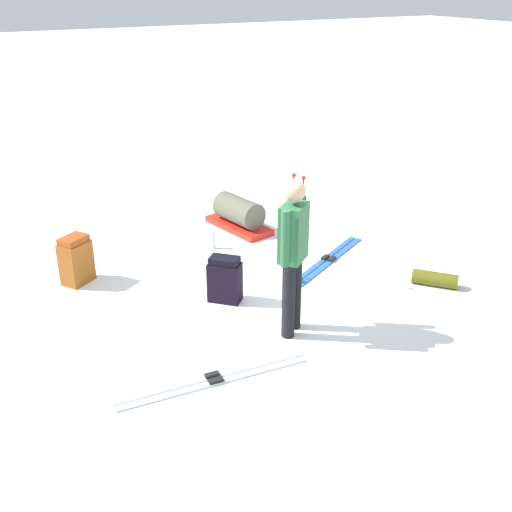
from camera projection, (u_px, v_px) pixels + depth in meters
name	position (u px, v px, depth m)	size (l,w,h in m)	color
ground_plane	(256.00, 312.00, 7.02)	(80.00, 80.00, 0.00)	white
skier_standing	(293.00, 251.00, 6.24)	(0.39, 0.46, 1.70)	black
ski_pair_near	(328.00, 260.00, 8.27)	(0.98, 1.63, 0.05)	#255BA1
ski_pair_far	(214.00, 380.00, 5.82)	(0.31, 1.92, 0.05)	silver
backpack_large_dark	(76.00, 260.00, 7.57)	(0.41, 0.45, 0.61)	brown
backpack_bright	(225.00, 280.00, 7.15)	(0.42, 0.42, 0.56)	black
ski_poles_planted_near	(297.00, 224.00, 7.38)	(0.21, 0.11, 1.39)	maroon
gear_sled	(239.00, 214.00, 9.22)	(1.18, 0.66, 0.49)	red
sleeping_mat_rolled	(435.00, 279.00, 7.57)	(0.18, 0.18, 0.55)	#504F14
thermos_bottle	(213.00, 240.00, 8.59)	(0.07, 0.07, 0.26)	#ACC0C0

